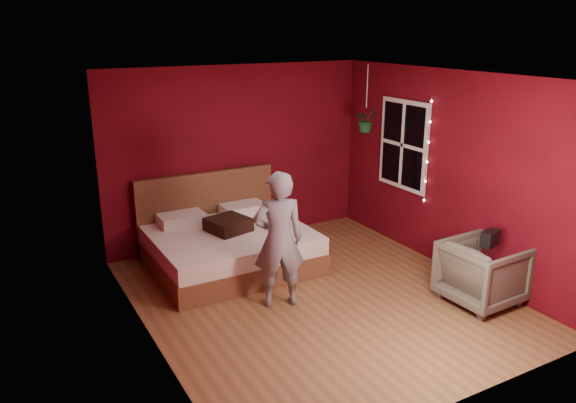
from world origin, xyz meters
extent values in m
plane|color=brown|center=(0.00, 0.00, 0.00)|extent=(4.50, 4.50, 0.00)
cube|color=maroon|center=(0.00, 2.26, 1.30)|extent=(4.00, 0.02, 2.60)
cube|color=maroon|center=(0.00, -2.26, 1.30)|extent=(4.00, 0.02, 2.60)
cube|color=maroon|center=(-2.01, 0.00, 1.30)|extent=(0.02, 4.50, 2.60)
cube|color=maroon|center=(2.01, 0.00, 1.30)|extent=(0.02, 4.50, 2.60)
cube|color=white|center=(0.00, 0.00, 2.61)|extent=(4.00, 4.50, 0.02)
cube|color=white|center=(1.97, 0.90, 1.50)|extent=(0.04, 0.97, 1.27)
cube|color=black|center=(1.96, 0.90, 1.50)|extent=(0.02, 0.85, 1.15)
cube|color=white|center=(1.95, 0.90, 1.50)|extent=(0.03, 0.05, 1.15)
cube|color=white|center=(1.95, 0.90, 1.50)|extent=(0.03, 0.85, 0.05)
cylinder|color=silver|center=(1.94, 0.38, 1.50)|extent=(0.01, 0.01, 1.45)
sphere|color=#FFF2CC|center=(1.94, 0.38, 0.83)|extent=(0.04, 0.04, 0.04)
sphere|color=#FFF2CC|center=(1.94, 0.38, 1.09)|extent=(0.04, 0.04, 0.04)
sphere|color=#FFF2CC|center=(1.94, 0.38, 1.36)|extent=(0.04, 0.04, 0.04)
sphere|color=#FFF2CC|center=(1.94, 0.38, 1.63)|extent=(0.04, 0.04, 0.04)
sphere|color=#FFF2CC|center=(1.94, 0.38, 1.90)|extent=(0.04, 0.04, 0.04)
sphere|color=#FFF2CC|center=(1.94, 0.38, 2.17)|extent=(0.04, 0.04, 0.04)
cube|color=brown|center=(-0.55, 1.33, 0.14)|extent=(2.05, 1.75, 0.29)
cube|color=white|center=(-0.55, 1.33, 0.40)|extent=(2.01, 1.71, 0.23)
cube|color=brown|center=(-0.55, 2.16, 0.56)|extent=(2.05, 0.08, 1.13)
cube|color=white|center=(-1.01, 1.91, 0.59)|extent=(0.62, 0.39, 0.14)
cube|color=white|center=(-0.09, 1.91, 0.59)|extent=(0.62, 0.39, 0.14)
imported|color=gray|center=(-0.49, 0.09, 0.80)|extent=(0.67, 0.54, 1.60)
imported|color=#5A5547|center=(1.60, -1.02, 0.37)|extent=(0.85, 0.83, 0.75)
cube|color=black|center=(1.57, -1.11, 0.84)|extent=(0.27, 0.19, 0.18)
cube|color=black|center=(-0.56, 1.35, 0.60)|extent=(0.59, 0.59, 0.17)
cylinder|color=silver|center=(1.59, 1.30, 2.30)|extent=(0.01, 0.01, 0.60)
imported|color=#185424|center=(1.59, 1.30, 1.83)|extent=(0.34, 0.30, 0.35)
camera|label=1|loc=(-3.28, -5.13, 3.12)|focal=35.00mm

